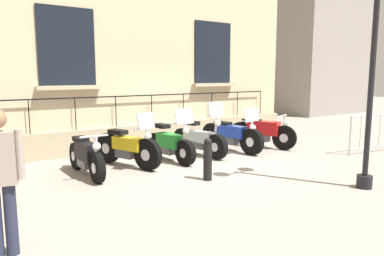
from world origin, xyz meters
TOP-DOWN VIEW (x-y plane):
  - ground_plane at (0.00, 0.00)m, footprint 60.00×60.00m
  - building_facade at (-2.57, -0.00)m, footprint 0.82×10.57m
  - motorcycle_black at (-0.17, -2.64)m, footprint 1.89×0.57m
  - motorcycle_yellow at (-0.39, -1.60)m, footprint 1.93×0.87m
  - motorcycle_green at (-0.34, -0.52)m, footprint 1.93×0.60m
  - motorcycle_silver at (-0.42, 0.46)m, footprint 2.00×0.55m
  - motorcycle_blue at (-0.36, 1.52)m, footprint 2.18×0.65m
  - motorcycle_red at (-0.22, 2.56)m, footprint 1.97×0.95m
  - lamppost at (3.62, 1.34)m, footprint 0.34×1.04m
  - crowd_barrier at (2.01, 4.59)m, footprint 0.35×1.86m
  - bollard at (1.53, -0.75)m, footprint 0.18×0.18m
  - pedestrian_standing at (2.65, -4.57)m, footprint 0.31×0.51m
  - distant_building at (-6.18, 12.74)m, footprint 4.07×5.73m

SIDE VIEW (x-z plane):
  - ground_plane at x=0.00m, z-range 0.00..0.00m
  - motorcycle_black at x=-0.17m, z-range -0.06..0.87m
  - motorcycle_green at x=-0.34m, z-range -0.25..1.08m
  - motorcycle_silver at x=-0.42m, z-range -0.30..1.13m
  - bollard at x=1.53m, z-range 0.00..0.86m
  - motorcycle_yellow at x=-0.39m, z-range -0.21..1.07m
  - motorcycle_blue at x=-0.36m, z-range -0.19..1.06m
  - motorcycle_red at x=-0.22m, z-range -0.03..0.96m
  - crowd_barrier at x=2.01m, z-range 0.04..1.09m
  - pedestrian_standing at x=2.65m, z-range 0.12..1.85m
  - lamppost at x=3.62m, z-range 0.86..5.48m
  - building_facade at x=-2.57m, z-range -0.11..8.59m
  - distant_building at x=-6.18m, z-range 0.00..11.25m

